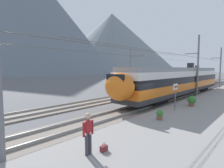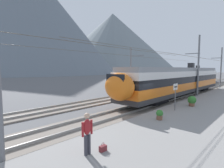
{
  "view_description": "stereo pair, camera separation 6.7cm",
  "coord_description": "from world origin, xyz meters",
  "px_view_note": "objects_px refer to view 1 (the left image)",
  "views": [
    {
      "loc": [
        -12.05,
        -8.15,
        3.69
      ],
      "look_at": [
        -0.77,
        2.19,
        2.37
      ],
      "focal_mm": 28.09,
      "sensor_mm": 36.0,
      "label": 1
    },
    {
      "loc": [
        -12.0,
        -8.2,
        3.69
      ],
      "look_at": [
        -0.77,
        2.19,
        2.37
      ],
      "focal_mm": 28.09,
      "sensor_mm": 36.0,
      "label": 2
    }
  ],
  "objects_px": {
    "platform_sign": "(175,91)",
    "handbag_beside_passenger": "(104,148)",
    "potted_plant_platform_edge": "(192,100)",
    "potted_plant_by_shelter": "(160,114)",
    "catenary_mast_mid": "(197,65)",
    "train_near_platform": "(179,80)",
    "train_far_track": "(189,75)",
    "passenger_walking": "(88,132)",
    "catenary_mast_east": "(220,67)",
    "catenary_mast_far_side": "(131,69)"
  },
  "relations": [
    {
      "from": "platform_sign",
      "to": "handbag_beside_passenger",
      "type": "xyz_separation_m",
      "value": [
        -8.99,
        -0.78,
        -1.49
      ]
    },
    {
      "from": "potted_plant_platform_edge",
      "to": "potted_plant_by_shelter",
      "type": "bearing_deg",
      "value": 179.01
    },
    {
      "from": "catenary_mast_mid",
      "to": "train_near_platform",
      "type": "bearing_deg",
      "value": 145.07
    },
    {
      "from": "train_far_track",
      "to": "platform_sign",
      "type": "height_order",
      "value": "train_far_track"
    },
    {
      "from": "platform_sign",
      "to": "potted_plant_platform_edge",
      "type": "xyz_separation_m",
      "value": [
        2.72,
        -0.44,
        -1.09
      ]
    },
    {
      "from": "passenger_walking",
      "to": "train_near_platform",
      "type": "bearing_deg",
      "value": 11.45
    },
    {
      "from": "train_near_platform",
      "to": "potted_plant_by_shelter",
      "type": "relative_size",
      "value": 38.01
    },
    {
      "from": "platform_sign",
      "to": "passenger_walking",
      "type": "relative_size",
      "value": 1.3
    },
    {
      "from": "train_near_platform",
      "to": "catenary_mast_east",
      "type": "distance_m",
      "value": 15.8
    },
    {
      "from": "train_far_track",
      "to": "passenger_walking",
      "type": "height_order",
      "value": "train_far_track"
    },
    {
      "from": "potted_plant_platform_edge",
      "to": "train_far_track",
      "type": "bearing_deg",
      "value": 19.31
    },
    {
      "from": "train_far_track",
      "to": "platform_sign",
      "type": "distance_m",
      "value": 29.44
    },
    {
      "from": "catenary_mast_mid",
      "to": "potted_plant_platform_edge",
      "type": "bearing_deg",
      "value": -165.49
    },
    {
      "from": "train_near_platform",
      "to": "potted_plant_platform_edge",
      "type": "height_order",
      "value": "train_near_platform"
    },
    {
      "from": "train_near_platform",
      "to": "train_far_track",
      "type": "bearing_deg",
      "value": 15.26
    },
    {
      "from": "passenger_walking",
      "to": "platform_sign",
      "type": "bearing_deg",
      "value": 3.22
    },
    {
      "from": "train_far_track",
      "to": "potted_plant_by_shelter",
      "type": "height_order",
      "value": "train_far_track"
    },
    {
      "from": "potted_plant_by_shelter",
      "to": "train_far_track",
      "type": "bearing_deg",
      "value": 15.67
    },
    {
      "from": "train_far_track",
      "to": "handbag_beside_passenger",
      "type": "xyz_separation_m",
      "value": [
        -37.18,
        -9.27,
        -1.82
      ]
    },
    {
      "from": "catenary_mast_mid",
      "to": "passenger_walking",
      "type": "height_order",
      "value": "catenary_mast_mid"
    },
    {
      "from": "train_near_platform",
      "to": "catenary_mast_mid",
      "type": "bearing_deg",
      "value": -34.93
    },
    {
      "from": "train_near_platform",
      "to": "platform_sign",
      "type": "distance_m",
      "value": 9.25
    },
    {
      "from": "train_near_platform",
      "to": "catenary_mast_far_side",
      "type": "height_order",
      "value": "catenary_mast_far_side"
    },
    {
      "from": "catenary_mast_mid",
      "to": "catenary_mast_far_side",
      "type": "xyz_separation_m",
      "value": [
        -2.45,
        8.94,
        -0.45
      ]
    },
    {
      "from": "handbag_beside_passenger",
      "to": "train_near_platform",
      "type": "bearing_deg",
      "value": 12.59
    },
    {
      "from": "handbag_beside_passenger",
      "to": "potted_plant_by_shelter",
      "type": "relative_size",
      "value": 0.54
    },
    {
      "from": "passenger_walking",
      "to": "train_far_track",
      "type": "bearing_deg",
      "value": 13.43
    },
    {
      "from": "train_near_platform",
      "to": "passenger_walking",
      "type": "relative_size",
      "value": 15.11
    },
    {
      "from": "platform_sign",
      "to": "handbag_beside_passenger",
      "type": "height_order",
      "value": "platform_sign"
    },
    {
      "from": "train_far_track",
      "to": "handbag_beside_passenger",
      "type": "distance_m",
      "value": 38.36
    },
    {
      "from": "platform_sign",
      "to": "handbag_beside_passenger",
      "type": "relative_size",
      "value": 6.04
    },
    {
      "from": "potted_plant_by_shelter",
      "to": "catenary_mast_east",
      "type": "bearing_deg",
      "value": 4.15
    },
    {
      "from": "potted_plant_by_shelter",
      "to": "passenger_walking",
      "type": "bearing_deg",
      "value": -178.13
    },
    {
      "from": "platform_sign",
      "to": "potted_plant_platform_edge",
      "type": "relative_size",
      "value": 2.34
    },
    {
      "from": "catenary_mast_mid",
      "to": "handbag_beside_passenger",
      "type": "relative_size",
      "value": 106.22
    },
    {
      "from": "catenary_mast_far_side",
      "to": "platform_sign",
      "type": "relative_size",
      "value": 17.59
    },
    {
      "from": "catenary_mast_mid",
      "to": "platform_sign",
      "type": "xyz_separation_m",
      "value": [
        -10.83,
        -1.66,
        -2.27
      ]
    },
    {
      "from": "train_far_track",
      "to": "platform_sign",
      "type": "xyz_separation_m",
      "value": [
        -28.18,
        -8.49,
        -0.33
      ]
    },
    {
      "from": "handbag_beside_passenger",
      "to": "potted_plant_by_shelter",
      "type": "height_order",
      "value": "potted_plant_by_shelter"
    },
    {
      "from": "train_near_platform",
      "to": "platform_sign",
      "type": "xyz_separation_m",
      "value": [
        -8.68,
        -3.17,
        -0.32
      ]
    },
    {
      "from": "train_far_track",
      "to": "platform_sign",
      "type": "relative_size",
      "value": 15.54
    },
    {
      "from": "platform_sign",
      "to": "potted_plant_by_shelter",
      "type": "xyz_separation_m",
      "value": [
        -3.25,
        -0.33,
        -1.25
      ]
    },
    {
      "from": "platform_sign",
      "to": "passenger_walking",
      "type": "height_order",
      "value": "platform_sign"
    },
    {
      "from": "platform_sign",
      "to": "passenger_walking",
      "type": "xyz_separation_m",
      "value": [
        -9.62,
        -0.54,
        -0.67
      ]
    },
    {
      "from": "train_far_track",
      "to": "catenary_mast_mid",
      "type": "relative_size",
      "value": 0.88
    },
    {
      "from": "catenary_mast_far_side",
      "to": "passenger_walking",
      "type": "height_order",
      "value": "catenary_mast_far_side"
    },
    {
      "from": "handbag_beside_passenger",
      "to": "platform_sign",
      "type": "bearing_deg",
      "value": 4.98
    },
    {
      "from": "catenary_mast_mid",
      "to": "catenary_mast_far_side",
      "type": "distance_m",
      "value": 9.28
    },
    {
      "from": "passenger_walking",
      "to": "potted_plant_platform_edge",
      "type": "distance_m",
      "value": 12.34
    },
    {
      "from": "train_near_platform",
      "to": "catenary_mast_far_side",
      "type": "distance_m",
      "value": 7.59
    }
  ]
}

